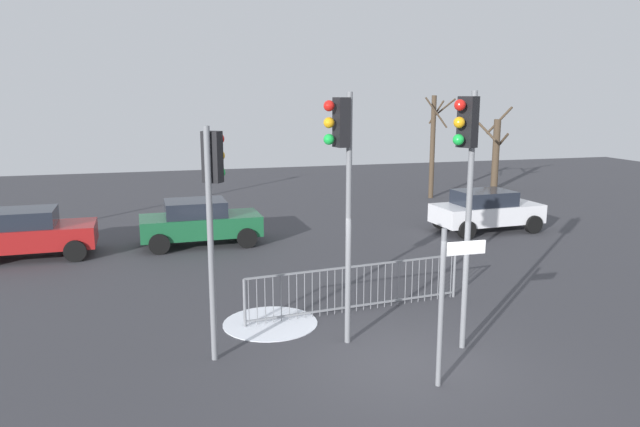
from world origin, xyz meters
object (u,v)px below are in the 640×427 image
at_px(car_green_trailing, 199,222).
at_px(car_red_mid, 27,233).
at_px(traffic_light_foreground_left, 213,190).
at_px(bare_tree_left, 433,144).
at_px(car_white_near, 486,210).
at_px(direction_sign_post, 445,298).
at_px(traffic_light_mid_left, 342,163).
at_px(bare_tree_centre, 496,151).
at_px(traffic_light_rear_right, 467,164).

distance_m(car_green_trailing, car_red_mid, 5.08).
bearing_deg(traffic_light_foreground_left, bare_tree_left, 87.75).
bearing_deg(car_red_mid, car_white_near, -2.94).
relative_size(direction_sign_post, car_red_mid, 0.70).
xyz_separation_m(car_red_mid, car_white_near, (15.07, -0.44, 0.00)).
bearing_deg(traffic_light_foreground_left, traffic_light_mid_left, 34.22).
xyz_separation_m(car_green_trailing, car_red_mid, (-5.07, -0.25, 0.00)).
distance_m(bare_tree_left, bare_tree_centre, 4.69).
bearing_deg(traffic_light_rear_right, traffic_light_mid_left, 42.01).
distance_m(car_white_near, bare_tree_left, 7.31).
bearing_deg(direction_sign_post, traffic_light_mid_left, 118.19).
bearing_deg(car_red_mid, direction_sign_post, -53.30).
height_order(direction_sign_post, car_red_mid, direction_sign_post).
bearing_deg(direction_sign_post, car_white_near, 56.08).
distance_m(car_white_near, bare_tree_centre, 10.35).
bearing_deg(bare_tree_centre, traffic_light_rear_right, -123.14).
relative_size(traffic_light_rear_right, bare_tree_centre, 1.15).
height_order(traffic_light_rear_right, bare_tree_left, traffic_light_rear_right).
relative_size(direction_sign_post, car_green_trailing, 0.70).
bearing_deg(traffic_light_mid_left, bare_tree_left, -40.05).
xyz_separation_m(direction_sign_post, car_white_near, (6.81, 10.15, -0.76)).
height_order(car_green_trailing, bare_tree_left, bare_tree_left).
bearing_deg(traffic_light_foreground_left, car_white_near, 73.26).
xyz_separation_m(car_green_trailing, bare_tree_left, (11.25, 6.28, 1.79)).
height_order(car_red_mid, bare_tree_left, bare_tree_left).
xyz_separation_m(traffic_light_rear_right, bare_tree_left, (7.11, 15.89, -1.00)).
distance_m(traffic_light_rear_right, car_red_mid, 13.43).
relative_size(car_green_trailing, car_white_near, 0.99).
bearing_deg(car_white_near, bare_tree_centre, 53.51).
distance_m(car_red_mid, bare_tree_centre, 22.26).
distance_m(traffic_light_mid_left, car_red_mid, 11.45).
bearing_deg(traffic_light_rear_right, traffic_light_foreground_left, 53.02).
bearing_deg(traffic_light_mid_left, car_white_near, -53.16).
bearing_deg(car_white_near, traffic_light_rear_right, -126.77).
bearing_deg(bare_tree_centre, car_green_trailing, -153.05).
distance_m(traffic_light_mid_left, car_white_near, 11.65).
bearing_deg(traffic_light_rear_right, direction_sign_post, 116.71).
bearing_deg(bare_tree_centre, car_white_near, -123.00).
relative_size(traffic_light_foreground_left, traffic_light_rear_right, 0.88).
bearing_deg(car_white_near, traffic_light_foreground_left, -145.64).
height_order(traffic_light_foreground_left, car_green_trailing, traffic_light_foreground_left).
distance_m(traffic_light_foreground_left, traffic_light_mid_left, 2.41).
distance_m(traffic_light_foreground_left, car_green_trailing, 9.03).
distance_m(traffic_light_rear_right, direction_sign_post, 2.56).
height_order(direction_sign_post, bare_tree_centre, bare_tree_centre).
height_order(traffic_light_rear_right, bare_tree_centre, traffic_light_rear_right).
bearing_deg(car_white_near, bare_tree_left, 76.31).
distance_m(traffic_light_foreground_left, bare_tree_left, 18.93).
relative_size(traffic_light_mid_left, car_red_mid, 1.26).
bearing_deg(traffic_light_mid_left, direction_sign_post, -160.38).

